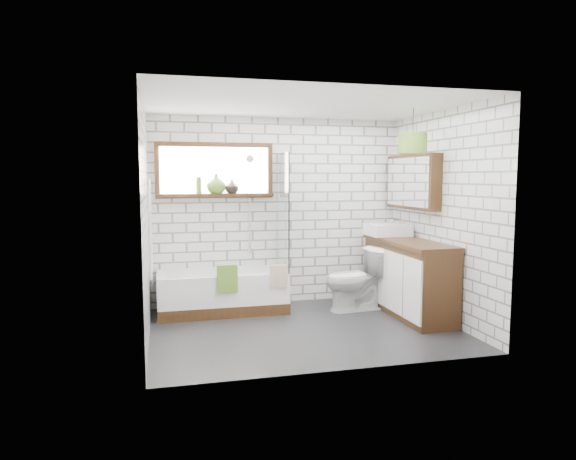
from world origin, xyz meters
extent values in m
cube|color=black|center=(0.00, 0.00, -0.01)|extent=(3.40, 2.60, 0.01)
cube|color=white|center=(0.00, 0.00, 2.50)|extent=(3.40, 2.60, 0.01)
cube|color=white|center=(0.00, 1.30, 1.25)|extent=(3.40, 0.01, 2.50)
cube|color=white|center=(0.00, -1.30, 1.25)|extent=(3.40, 0.01, 2.50)
cube|color=white|center=(-1.70, 0.00, 1.25)|extent=(0.01, 2.60, 2.50)
cube|color=white|center=(1.70, 0.00, 1.25)|extent=(0.01, 2.60, 2.50)
cube|color=black|center=(-0.85, 1.26, 1.80)|extent=(1.52, 0.16, 0.68)
cube|color=white|center=(-1.66, 0.00, 1.20)|extent=(0.06, 0.52, 1.00)
cube|color=black|center=(1.62, 0.60, 1.65)|extent=(0.16, 1.20, 0.70)
cylinder|color=silver|center=(-0.40, 1.26, 1.35)|extent=(0.02, 0.02, 1.30)
cube|color=white|center=(-0.81, 0.95, 0.26)|extent=(1.61, 0.71, 0.52)
cube|color=white|center=(-0.03, 0.95, 1.27)|extent=(0.02, 0.72, 1.50)
cube|color=#527A24|center=(-0.79, 0.59, 0.50)|extent=(0.25, 0.07, 0.33)
cube|color=tan|center=(-0.16, 0.59, 0.50)|extent=(0.21, 0.05, 0.28)
cube|color=black|center=(1.44, 0.29, 0.47)|extent=(0.53, 1.64, 0.94)
cube|color=white|center=(1.38, 0.79, 1.02)|extent=(0.52, 0.46, 0.15)
cylinder|color=silver|center=(1.54, 0.79, 1.07)|extent=(0.04, 0.04, 0.15)
imported|color=white|center=(0.87, 0.63, 0.40)|extent=(0.54, 0.84, 0.81)
imported|color=#597F27|center=(-0.84, 1.23, 1.61)|extent=(0.29, 0.29, 0.26)
imported|color=black|center=(-0.63, 1.23, 1.57)|extent=(0.21, 0.21, 0.19)
cylinder|color=#597F27|center=(-1.06, 1.23, 1.59)|extent=(0.08, 0.08, 0.21)
cylinder|color=#527A24|center=(1.29, -0.01, 2.10)|extent=(0.32, 0.32, 0.24)
camera|label=1|loc=(-1.55, -5.47, 1.72)|focal=32.00mm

